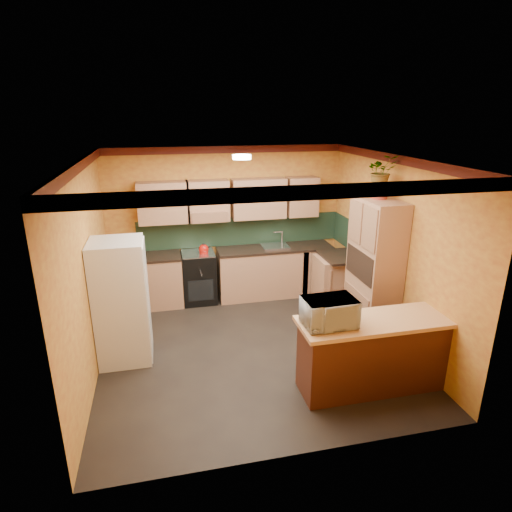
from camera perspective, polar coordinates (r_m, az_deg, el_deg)
The scene contains 15 objects.
room_shell at distance 5.86m, azimuth -1.05°, elevation 7.19°, with size 4.24×4.24×2.72m.
base_cabinets_back at distance 7.77m, azimuth -3.02°, elevation -2.56°, with size 3.65×0.60×0.88m, color tan.
countertop_back at distance 7.62m, azimuth -3.08°, elevation 0.66°, with size 3.65×0.62×0.04m, color black.
stove at distance 7.70m, azimuth -7.62°, elevation -2.81°, with size 0.58×0.58×0.91m, color black.
kettle at distance 7.47m, azimuth -7.00°, elevation 1.00°, with size 0.17×0.17×0.18m, color #B4130C, non-canonical shape.
sink at distance 7.76m, azimuth 2.56°, elevation 1.30°, with size 0.48×0.40×0.03m, color silver.
base_cabinets_right at distance 7.63m, azimuth 10.97°, elevation -3.33°, with size 0.60×0.80×0.88m, color tan.
countertop_right at distance 7.47m, azimuth 11.19°, elevation -0.06°, with size 0.62×0.80×0.04m, color black.
fridge at distance 6.01m, azimuth -17.52°, elevation -5.84°, with size 0.68×0.66×1.70m, color silver.
pantry at distance 6.52m, azimuth 15.45°, elevation -1.79°, with size 0.48×0.90×2.10m, color tan.
fern_pot at distance 6.27m, azimuth 16.14°, elevation 8.08°, with size 0.22×0.22×0.16m, color #A73628.
fern at distance 6.23m, azimuth 16.39°, elevation 10.83°, with size 0.40×0.35×0.45m, color tan.
breakfast_bar at distance 5.54m, azimuth 15.43°, elevation -12.67°, with size 1.80×0.55×0.88m, color #451B10.
bar_top at distance 5.31m, azimuth 15.87°, elevation -8.38°, with size 1.90×0.65×0.05m, color tan.
microwave at distance 4.98m, azimuth 9.72°, elevation -7.38°, with size 0.59×0.40×0.33m, color silver.
Camera 1 is at (-1.14, -5.34, 3.27)m, focal length 30.00 mm.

